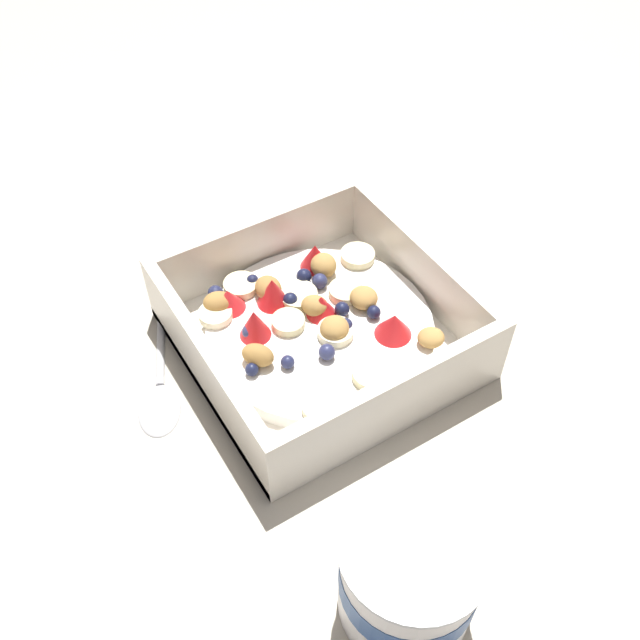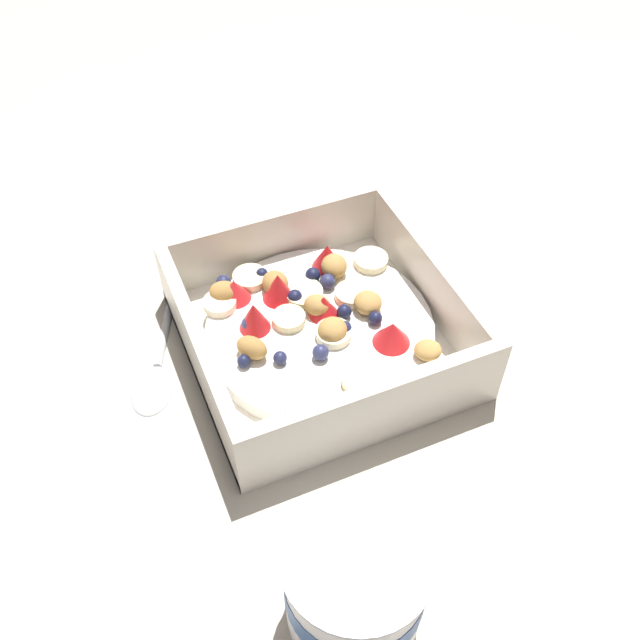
{
  "view_description": "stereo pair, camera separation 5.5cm",
  "coord_description": "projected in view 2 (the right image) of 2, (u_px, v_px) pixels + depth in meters",
  "views": [
    {
      "loc": [
        0.21,
        0.3,
        0.44
      ],
      "look_at": [
        0.01,
        -0.01,
        0.03
      ],
      "focal_mm": 40.01,
      "sensor_mm": 36.0,
      "label": 1
    },
    {
      "loc": [
        0.16,
        0.33,
        0.44
      ],
      "look_at": [
        0.01,
        -0.01,
        0.03
      ],
      "focal_mm": 40.01,
      "sensor_mm": 36.0,
      "label": 2
    }
  ],
  "objects": [
    {
      "name": "ground_plane",
      "position": [
        344.0,
        352.0,
        0.57
      ],
      "size": [
        2.4,
        2.4,
        0.0
      ],
      "primitive_type": "plane",
      "color": "beige"
    },
    {
      "name": "fruit_bowl",
      "position": [
        318.0,
        326.0,
        0.56
      ],
      "size": [
        0.2,
        0.2,
        0.06
      ],
      "color": "white",
      "rests_on": "ground"
    },
    {
      "name": "spoon",
      "position": [
        157.0,
        361.0,
        0.56
      ],
      "size": [
        0.09,
        0.17,
        0.01
      ],
      "color": "silver",
      "rests_on": "ground"
    },
    {
      "name": "yogurt_cup",
      "position": [
        355.0,
        585.0,
        0.4
      ],
      "size": [
        0.08,
        0.08,
        0.08
      ],
      "color": "white",
      "rests_on": "ground"
    }
  ]
}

